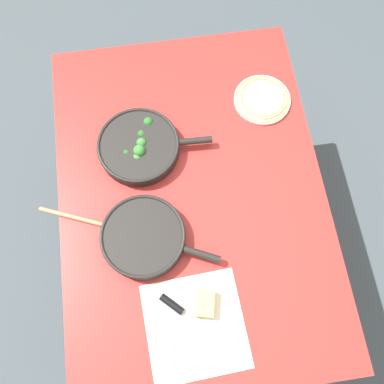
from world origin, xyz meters
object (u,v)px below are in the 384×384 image
(skillet_eggs, at_px, (144,237))
(cheese_block, at_px, (204,303))
(wooden_spoon, at_px, (103,225))
(dinner_plate_stack, at_px, (262,99))
(grater_knife, at_px, (188,316))
(skillet_broccoli, at_px, (139,147))

(skillet_eggs, distance_m, cheese_block, 0.29)
(wooden_spoon, relative_size, dinner_plate_stack, 1.66)
(grater_knife, bearing_deg, cheese_block, 71.26)
(cheese_block, xyz_separation_m, dinner_plate_stack, (0.71, -0.33, -0.01))
(dinner_plate_stack, bearing_deg, grater_knife, 152.15)
(wooden_spoon, bearing_deg, skillet_broccoli, 82.62)
(wooden_spoon, distance_m, grater_knife, 0.42)
(grater_knife, distance_m, cheese_block, 0.07)
(skillet_broccoli, bearing_deg, dinner_plate_stack, 18.87)
(dinner_plate_stack, bearing_deg, cheese_block, 154.86)
(skillet_broccoli, bearing_deg, grater_knife, -78.77)
(cheese_block, bearing_deg, skillet_broccoli, 14.43)
(skillet_broccoli, distance_m, cheese_block, 0.59)
(skillet_broccoli, relative_size, skillet_eggs, 1.07)
(wooden_spoon, height_order, grater_knife, grater_knife)
(skillet_eggs, height_order, dinner_plate_stack, skillet_eggs)
(skillet_broccoli, distance_m, dinner_plate_stack, 0.50)
(cheese_block, distance_m, dinner_plate_stack, 0.78)
(skillet_broccoli, height_order, skillet_eggs, skillet_broccoli)
(skillet_eggs, xyz_separation_m, dinner_plate_stack, (0.47, -0.50, -0.01))
(skillet_broccoli, xyz_separation_m, cheese_block, (-0.57, -0.15, -0.01))
(grater_knife, xyz_separation_m, dinner_plate_stack, (0.74, -0.39, 0.00))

